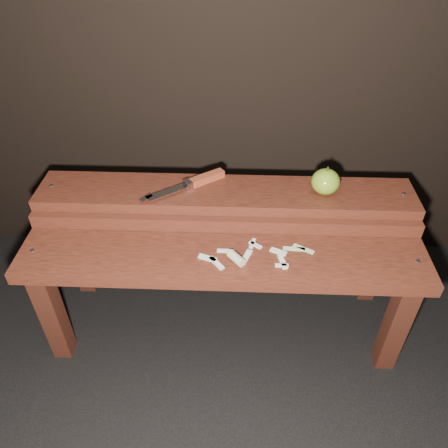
{
  "coord_description": "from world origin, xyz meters",
  "views": [
    {
      "loc": [
        0.04,
        -0.97,
        1.29
      ],
      "look_at": [
        0.0,
        0.06,
        0.45
      ],
      "focal_mm": 35.0,
      "sensor_mm": 36.0,
      "label": 1
    }
  ],
  "objects_px": {
    "bench_rear_tier": "(225,212)",
    "knife": "(197,182)",
    "bench_front_tier": "(222,275)",
    "apple": "(326,182)"
  },
  "relations": [
    {
      "from": "bench_front_tier",
      "to": "bench_rear_tier",
      "type": "relative_size",
      "value": 1.0
    },
    {
      "from": "bench_rear_tier",
      "to": "apple",
      "type": "height_order",
      "value": "apple"
    },
    {
      "from": "bench_front_tier",
      "to": "knife",
      "type": "height_order",
      "value": "knife"
    },
    {
      "from": "bench_front_tier",
      "to": "bench_rear_tier",
      "type": "distance_m",
      "value": 0.23
    },
    {
      "from": "knife",
      "to": "apple",
      "type": "bearing_deg",
      "value": -3.66
    },
    {
      "from": "bench_rear_tier",
      "to": "knife",
      "type": "relative_size",
      "value": 4.71
    },
    {
      "from": "bench_front_tier",
      "to": "apple",
      "type": "relative_size",
      "value": 13.06
    },
    {
      "from": "knife",
      "to": "bench_front_tier",
      "type": "bearing_deg",
      "value": -70.13
    },
    {
      "from": "bench_rear_tier",
      "to": "apple",
      "type": "xyz_separation_m",
      "value": [
        0.31,
        0.0,
        0.13
      ]
    },
    {
      "from": "bench_front_tier",
      "to": "knife",
      "type": "xyz_separation_m",
      "value": [
        -0.09,
        0.26,
        0.16
      ]
    }
  ]
}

